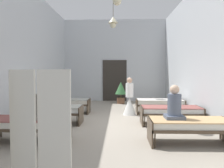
{
  "coord_description": "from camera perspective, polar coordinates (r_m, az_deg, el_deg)",
  "views": [
    {
      "loc": [
        0.25,
        -7.03,
        1.66
      ],
      "look_at": [
        0.0,
        0.87,
        1.25
      ],
      "focal_mm": 35.23,
      "sensor_mm": 36.0,
      "label": 1
    }
  ],
  "objects": [
    {
      "name": "bed_right_row_2",
      "position": [
        9.17,
        12.27,
        -4.77
      ],
      "size": [
        1.9,
        0.84,
        0.57
      ],
      "color": "#473828",
      "rests_on": "ground"
    },
    {
      "name": "bed_right_row_1",
      "position": [
        7.33,
        14.99,
        -6.74
      ],
      "size": [
        1.9,
        0.84,
        0.57
      ],
      "color": "#473828",
      "rests_on": "ground"
    },
    {
      "name": "potted_plant",
      "position": [
        11.8,
        2.29,
        -1.68
      ],
      "size": [
        0.6,
        0.6,
        1.16
      ],
      "color": "brown",
      "rests_on": "ground"
    },
    {
      "name": "patient_seated_primary",
      "position": [
        5.47,
        -17.62,
        -5.5
      ],
      "size": [
        0.44,
        0.44,
        0.8
      ],
      "color": "slate",
      "rests_on": "bed_left_row_0"
    },
    {
      "name": "room_shell",
      "position": [
        8.36,
        0.1,
        7.94
      ],
      "size": [
        6.32,
        12.05,
        4.76
      ],
      "color": "silver",
      "rests_on": "ground"
    },
    {
      "name": "bed_left_row_0",
      "position": [
        5.7,
        -20.81,
        -9.61
      ],
      "size": [
        1.9,
        0.84,
        0.57
      ],
      "color": "#473828",
      "rests_on": "ground"
    },
    {
      "name": "patient_seated_secondary",
      "position": [
        5.42,
        15.87,
        -5.55
      ],
      "size": [
        0.44,
        0.44,
        0.8
      ],
      "color": "#515B70",
      "rests_on": "bed_right_row_0"
    },
    {
      "name": "ground_plane",
      "position": [
        7.24,
        -0.22,
        -10.7
      ],
      "size": [
        6.52,
        12.45,
        0.1
      ],
      "primitive_type": "cube",
      "color": "#9E9384"
    },
    {
      "name": "bed_left_row_2",
      "position": [
        9.27,
        -11.73,
        -4.68
      ],
      "size": [
        1.9,
        0.84,
        0.57
      ],
      "color": "#473828",
      "rests_on": "ground"
    },
    {
      "name": "bed_right_row_0",
      "position": [
        5.53,
        19.56,
        -9.97
      ],
      "size": [
        1.9,
        0.84,
        0.57
      ],
      "color": "#473828",
      "rests_on": "ground"
    },
    {
      "name": "bed_left_row_1",
      "position": [
        7.46,
        -15.16,
        -6.57
      ],
      "size": [
        1.9,
        0.84,
        0.57
      ],
      "color": "#473828",
      "rests_on": "ground"
    },
    {
      "name": "privacy_screen",
      "position": [
        3.02,
        -22.44,
        -12.82
      ],
      "size": [
        1.22,
        0.3,
        1.7
      ],
      "rotation": [
        0.0,
        0.0,
        -0.4
      ],
      "color": "silver",
      "rests_on": "ground"
    },
    {
      "name": "nurse_near_aisle",
      "position": [
        8.67,
        4.55,
        -4.55
      ],
      "size": [
        0.52,
        0.52,
        1.49
      ],
      "rotation": [
        0.0,
        0.0,
        2.85
      ],
      "color": "white",
      "rests_on": "ground"
    }
  ]
}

